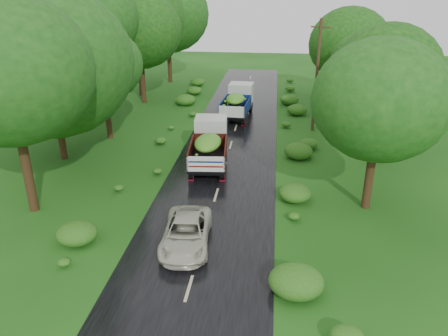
% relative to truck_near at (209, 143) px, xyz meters
% --- Properties ---
extents(ground, '(120.00, 120.00, 0.00)m').
position_rel_truck_near_xyz_m(ground, '(1.00, -12.41, -1.45)').
color(ground, '#133F0D').
rests_on(ground, ground).
extents(road, '(6.50, 80.00, 0.02)m').
position_rel_truck_near_xyz_m(road, '(1.00, -7.41, -1.44)').
color(road, black).
rests_on(road, ground).
extents(road_lines, '(0.12, 69.60, 0.00)m').
position_rel_truck_near_xyz_m(road_lines, '(1.00, -6.41, -1.42)').
color(road_lines, '#BFB78C').
rests_on(road_lines, road).
extents(truck_near, '(2.64, 6.24, 2.56)m').
position_rel_truck_near_xyz_m(truck_near, '(0.00, 0.00, 0.00)').
color(truck_near, black).
rests_on(truck_near, ground).
extents(truck_far, '(2.56, 6.12, 2.51)m').
position_rel_truck_near_xyz_m(truck_far, '(0.88, 10.82, -0.03)').
color(truck_far, black).
rests_on(truck_far, ground).
extents(car, '(2.39, 4.58, 1.23)m').
position_rel_truck_near_xyz_m(car, '(0.34, -9.46, -0.81)').
color(car, beige).
rests_on(car, road).
extents(utility_pole, '(1.40, 0.68, 8.43)m').
position_rel_truck_near_xyz_m(utility_pole, '(7.07, 7.76, 2.89)').
color(utility_pole, '#382616').
rests_on(utility_pole, ground).
extents(trees_left, '(7.11, 35.31, 9.94)m').
position_rel_truck_near_xyz_m(trees_left, '(-9.14, 9.49, 5.53)').
color(trees_left, black).
rests_on(trees_left, ground).
extents(trees_right, '(5.32, 24.10, 7.49)m').
position_rel_truck_near_xyz_m(trees_right, '(10.06, 5.36, 4.16)').
color(trees_right, black).
rests_on(trees_right, ground).
extents(shrubs, '(11.90, 44.00, 0.70)m').
position_rel_truck_near_xyz_m(shrubs, '(1.00, 1.59, -1.10)').
color(shrubs, '#215614').
rests_on(shrubs, ground).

